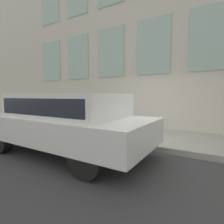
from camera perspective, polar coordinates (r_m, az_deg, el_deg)
ground_plane at (r=5.13m, az=3.66°, el=-11.25°), size 80.00×80.00×0.00m
sidewalk at (r=6.25m, az=9.15°, el=-7.57°), size 2.57×60.00×0.15m
fire_hydrant at (r=5.58m, az=2.39°, el=-3.85°), size 0.37×0.48×0.82m
person at (r=6.21m, az=-2.14°, el=0.57°), size 0.32×0.21×1.32m
parked_truck_white_near at (r=4.60m, az=-14.64°, el=-2.06°), size 1.99×4.51×1.51m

